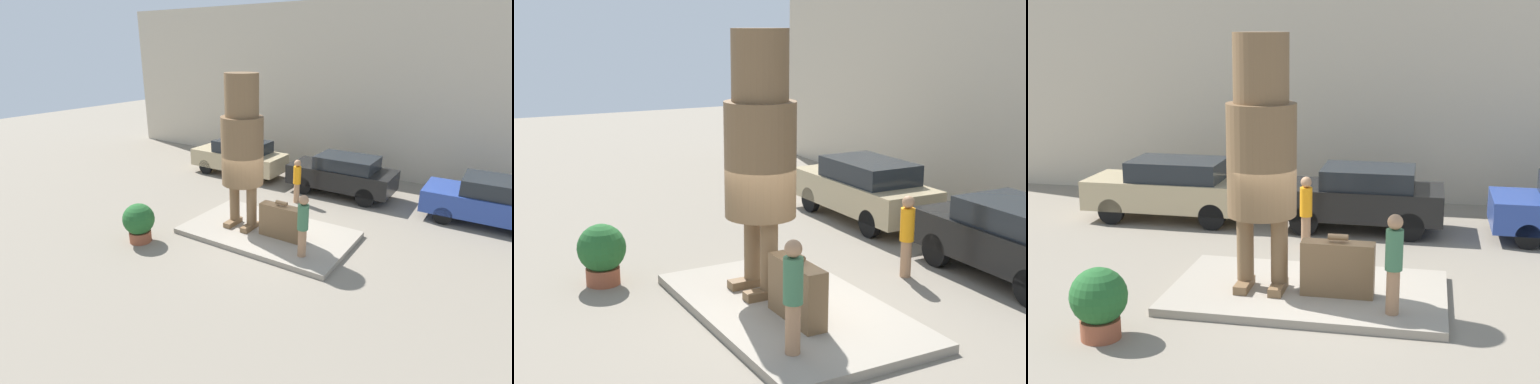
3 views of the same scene
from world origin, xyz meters
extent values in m
plane|color=gray|center=(0.00, 0.00, 0.00)|extent=(60.00, 60.00, 0.00)
cube|color=gray|center=(0.00, 0.00, 0.08)|extent=(5.19, 3.08, 0.16)
cube|color=brown|center=(-1.18, -0.26, 0.24)|extent=(0.25, 0.74, 0.16)
cube|color=brown|center=(-0.52, -0.26, 0.24)|extent=(0.25, 0.74, 0.16)
cylinder|color=brown|center=(-1.18, -0.15, 0.97)|extent=(0.32, 0.32, 1.29)
cylinder|color=brown|center=(-0.52, -0.15, 0.97)|extent=(0.32, 0.32, 1.29)
cylinder|color=brown|center=(-0.85, -0.15, 2.65)|extent=(1.29, 1.29, 2.07)
cylinder|color=brown|center=(-0.85, -0.15, 4.31)|extent=(1.01, 1.01, 1.24)
cube|color=brown|center=(0.59, -0.21, 0.67)|extent=(1.35, 0.38, 1.02)
cylinder|color=brown|center=(0.59, -0.21, 1.28)|extent=(0.37, 0.11, 0.11)
cylinder|color=#A87A56|center=(1.64, -0.90, 0.56)|extent=(0.23, 0.23, 0.80)
cylinder|color=#3D704C|center=(1.64, -0.90, 1.32)|extent=(0.30, 0.30, 0.71)
sphere|color=#A87A56|center=(1.64, -0.90, 1.81)|extent=(0.27, 0.27, 0.27)
cube|color=tan|center=(-4.49, 4.74, 0.72)|extent=(4.38, 1.71, 0.76)
cube|color=#1E2328|center=(-4.27, 4.74, 1.36)|extent=(2.41, 1.54, 0.52)
cylinder|color=black|center=(-5.85, 3.97, 0.34)|extent=(0.68, 0.18, 0.68)
cylinder|color=black|center=(-5.85, 5.50, 0.34)|extent=(0.68, 0.18, 0.68)
cylinder|color=black|center=(-3.14, 3.97, 0.34)|extent=(0.68, 0.18, 0.68)
cylinder|color=black|center=(-3.14, 5.50, 0.34)|extent=(0.68, 0.18, 0.68)
cube|color=black|center=(0.49, 4.78, 0.74)|extent=(4.11, 1.78, 0.76)
cube|color=#1E2328|center=(0.70, 4.78, 1.36)|extent=(2.26, 1.60, 0.48)
cylinder|color=black|center=(-0.78, 3.98, 0.36)|extent=(0.71, 0.18, 0.71)
cylinder|color=black|center=(-0.78, 5.57, 0.36)|extent=(0.71, 0.18, 0.71)
cylinder|color=brown|center=(-3.03, -2.51, 0.17)|extent=(0.66, 0.66, 0.34)
sphere|color=#235B28|center=(-3.03, -2.51, 0.74)|extent=(0.95, 0.95, 0.95)
cylinder|color=#A87A56|center=(-0.56, 3.00, 0.38)|extent=(0.22, 0.22, 0.76)
cylinder|color=orange|center=(-0.56, 3.00, 1.09)|extent=(0.29, 0.29, 0.67)
sphere|color=#A87A56|center=(-0.56, 3.00, 1.56)|extent=(0.25, 0.25, 0.25)
camera|label=1|loc=(5.93, -9.79, 5.60)|focal=28.00mm
camera|label=2|loc=(10.20, -5.85, 5.01)|focal=50.00mm
camera|label=3|loc=(2.13, -12.59, 5.06)|focal=50.00mm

